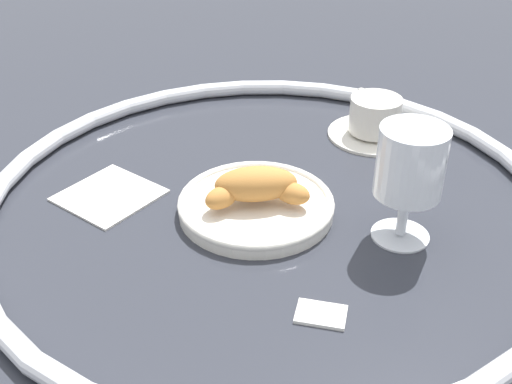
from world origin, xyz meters
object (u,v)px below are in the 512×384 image
croissant_large (256,187)px  coffee_cup_near (374,120)px  juice_glass_left (410,168)px  sugar_packet (321,313)px  pastry_plate (256,205)px  folded_napkin (109,194)px

croissant_large → coffee_cup_near: bearing=-113.8°
juice_glass_left → sugar_packet: juice_glass_left is taller
coffee_cup_near → juice_glass_left: size_ratio=0.97×
croissant_large → juice_glass_left: (-0.17, -0.00, 0.05)m
coffee_cup_near → sugar_packet: bearing=90.2°
croissant_large → sugar_packet: croissant_large is taller
juice_glass_left → sugar_packet: bearing=68.2°
pastry_plate → folded_napkin: bearing=5.0°
juice_glass_left → folded_napkin: (0.37, 0.02, -0.09)m
coffee_cup_near → sugar_packet: 0.41m
sugar_packet → folded_napkin: bearing=-27.8°
coffee_cup_near → juice_glass_left: 0.26m
croissant_large → sugar_packet: 0.19m
pastry_plate → sugar_packet: 0.19m
sugar_packet → folded_napkin: size_ratio=0.45×
pastry_plate → sugar_packet: pastry_plate is taller
pastry_plate → folded_napkin: (0.19, 0.02, -0.01)m
croissant_large → folded_napkin: size_ratio=1.15×
sugar_packet → pastry_plate: bearing=-57.3°
coffee_cup_near → folded_napkin: bearing=41.1°
croissant_large → coffee_cup_near: (-0.11, -0.25, -0.01)m
pastry_plate → juice_glass_left: size_ratio=1.37×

